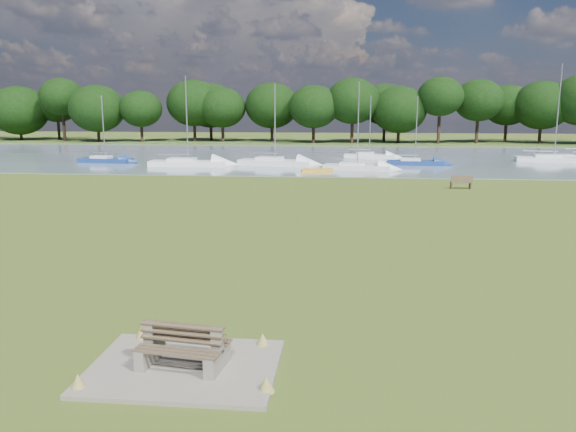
# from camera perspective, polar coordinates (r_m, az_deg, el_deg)

# --- Properties ---
(ground) EXTENTS (220.00, 220.00, 0.00)m
(ground) POSITION_cam_1_polar(r_m,az_deg,el_deg) (26.36, -2.01, -1.80)
(ground) COLOR #626721
(river) EXTENTS (220.00, 40.00, 0.10)m
(river) POSITION_cam_1_polar(r_m,az_deg,el_deg) (67.81, 2.84, 5.99)
(river) COLOR slate
(river) RESTS_ON ground
(far_bank) EXTENTS (220.00, 20.00, 0.40)m
(far_bank) POSITION_cam_1_polar(r_m,az_deg,el_deg) (97.71, 3.78, 7.49)
(far_bank) COLOR #4C6626
(far_bank) RESTS_ON ground
(concrete_pad) EXTENTS (4.20, 3.20, 0.10)m
(concrete_pad) POSITION_cam_1_polar(r_m,az_deg,el_deg) (13.31, -10.52, -14.88)
(concrete_pad) COLOR gray
(concrete_pad) RESTS_ON ground
(bench_pair) EXTENTS (2.07, 1.39, 1.05)m
(bench_pair) POSITION_cam_1_polar(r_m,az_deg,el_deg) (13.11, -10.59, -13.01)
(bench_pair) COLOR gray
(bench_pair) RESTS_ON concrete_pad
(riverbank_bench) EXTENTS (1.60, 0.56, 0.97)m
(riverbank_bench) POSITION_cam_1_polar(r_m,az_deg,el_deg) (42.80, 17.19, 3.30)
(riverbank_bench) COLOR brown
(riverbank_bench) RESTS_ON ground
(kayak) EXTENTS (2.95, 1.18, 0.29)m
(kayak) POSITION_cam_1_polar(r_m,az_deg,el_deg) (51.63, 2.98, 4.67)
(kayak) COLOR gold
(kayak) RESTS_ON river
(tree_line) EXTENTS (153.23, 9.26, 11.21)m
(tree_line) POSITION_cam_1_polar(r_m,az_deg,el_deg) (93.51, 7.53, 11.34)
(tree_line) COLOR black
(tree_line) RESTS_ON far_bank
(sailboat_0) EXTENTS (6.59, 3.13, 8.15)m
(sailboat_0) POSITION_cam_1_polar(r_m,az_deg,el_deg) (53.65, 6.97, 5.14)
(sailboat_0) COLOR white
(sailboat_0) RESTS_ON river
(sailboat_3) EXTENTS (5.89, 2.01, 7.16)m
(sailboat_3) POSITION_cam_1_polar(r_m,az_deg,el_deg) (66.02, 8.20, 6.18)
(sailboat_3) COLOR white
(sailboat_3) RESTS_ON river
(sailboat_4) EXTENTS (5.89, 2.22, 7.02)m
(sailboat_4) POSITION_cam_1_polar(r_m,az_deg,el_deg) (63.32, -18.13, 5.56)
(sailboat_4) COLOR navy
(sailboat_4) RESTS_ON river
(sailboat_5) EXTENTS (8.00, 3.27, 10.38)m
(sailboat_5) POSITION_cam_1_polar(r_m,az_deg,el_deg) (67.44, 25.33, 5.40)
(sailboat_5) COLOR white
(sailboat_5) RESTS_ON river
(sailboat_6) EXTENTS (7.81, 2.36, 8.87)m
(sailboat_6) POSITION_cam_1_polar(r_m,az_deg,el_deg) (57.69, -10.20, 5.49)
(sailboat_6) COLOR white
(sailboat_6) RESTS_ON river
(sailboat_7) EXTENTS (5.79, 1.93, 6.90)m
(sailboat_7) POSITION_cam_1_polar(r_m,az_deg,el_deg) (59.08, 12.71, 5.47)
(sailboat_7) COLOR navy
(sailboat_7) RESTS_ON river
(sailboat_8) EXTENTS (7.76, 3.42, 8.14)m
(sailboat_8) POSITION_cam_1_polar(r_m,az_deg,el_deg) (57.31, -1.41, 5.66)
(sailboat_8) COLOR white
(sailboat_8) RESTS_ON river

